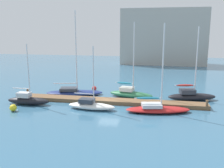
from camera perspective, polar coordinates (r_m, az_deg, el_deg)
ground_plane at (r=31.66m, az=-0.70°, el=-4.27°), size 120.00×120.00×0.00m
dock_pier at (r=31.60m, az=-0.70°, el=-3.87°), size 23.77×1.91×0.47m
dock_piling_near_end at (r=36.27m, az=-18.50°, el=-1.85°), size 0.28×0.28×1.18m
dock_piling_far_end at (r=30.57m, az=20.62°, el=-4.50°), size 0.28×0.28×1.18m
sailboat_0 at (r=32.49m, az=-18.47°, el=-3.39°), size 5.35×1.55×7.34m
sailboat_1 at (r=35.85m, az=-8.62°, el=-1.70°), size 8.18×4.16×11.46m
sailboat_2 at (r=29.11m, az=-4.76°, el=-4.75°), size 5.66×2.07×7.21m
sailboat_3 at (r=34.18m, az=4.16°, el=-2.03°), size 6.24×2.97×9.95m
sailboat_4 at (r=28.37m, az=10.11°, el=-5.39°), size 7.36×3.54×9.63m
sailboat_5 at (r=34.29m, az=17.45°, el=-2.49°), size 6.50×3.34×9.38m
mooring_buoy_red at (r=38.12m, az=-4.03°, el=-0.98°), size 0.69×0.69×0.69m
mooring_buoy_yellow at (r=30.41m, az=-21.42°, el=-5.02°), size 0.79×0.79×0.79m
harbor_building_distant at (r=70.05m, az=11.47°, el=10.36°), size 22.12×8.01×14.52m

